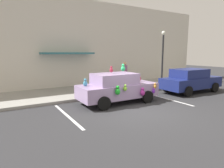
{
  "coord_description": "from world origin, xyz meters",
  "views": [
    {
      "loc": [
        -5.26,
        -6.57,
        2.58
      ],
      "look_at": [
        0.05,
        2.33,
        0.9
      ],
      "focal_mm": 30.96,
      "sensor_mm": 36.0,
      "label": 1
    }
  ],
  "objects_px": {
    "plush_covered_car": "(117,88)",
    "teddy_bear_on_sidewalk": "(122,86)",
    "parked_sedan_behind": "(191,80)",
    "street_lamp_post": "(163,53)",
    "pedestrian_near_shopfront": "(125,74)"
  },
  "relations": [
    {
      "from": "parked_sedan_behind",
      "to": "street_lamp_post",
      "type": "height_order",
      "value": "street_lamp_post"
    },
    {
      "from": "street_lamp_post",
      "to": "parked_sedan_behind",
      "type": "bearing_deg",
      "value": -70.98
    },
    {
      "from": "teddy_bear_on_sidewalk",
      "to": "plush_covered_car",
      "type": "bearing_deg",
      "value": -130.01
    },
    {
      "from": "teddy_bear_on_sidewalk",
      "to": "street_lamp_post",
      "type": "bearing_deg",
      "value": 0.53
    },
    {
      "from": "pedestrian_near_shopfront",
      "to": "street_lamp_post",
      "type": "bearing_deg",
      "value": -43.69
    },
    {
      "from": "parked_sedan_behind",
      "to": "pedestrian_near_shopfront",
      "type": "bearing_deg",
      "value": 124.59
    },
    {
      "from": "parked_sedan_behind",
      "to": "pedestrian_near_shopfront",
      "type": "xyz_separation_m",
      "value": [
        -2.63,
        3.81,
        0.17
      ]
    },
    {
      "from": "plush_covered_car",
      "to": "pedestrian_near_shopfront",
      "type": "bearing_deg",
      "value": 50.71
    },
    {
      "from": "street_lamp_post",
      "to": "pedestrian_near_shopfront",
      "type": "distance_m",
      "value": 3.15
    },
    {
      "from": "parked_sedan_behind",
      "to": "teddy_bear_on_sidewalk",
      "type": "height_order",
      "value": "parked_sedan_behind"
    },
    {
      "from": "parked_sedan_behind",
      "to": "pedestrian_near_shopfront",
      "type": "relative_size",
      "value": 2.45
    },
    {
      "from": "plush_covered_car",
      "to": "parked_sedan_behind",
      "type": "relative_size",
      "value": 0.97
    },
    {
      "from": "parked_sedan_behind",
      "to": "teddy_bear_on_sidewalk",
      "type": "xyz_separation_m",
      "value": [
        -4.15,
        1.91,
        -0.3
      ]
    },
    {
      "from": "street_lamp_post",
      "to": "plush_covered_car",
      "type": "bearing_deg",
      "value": -160.23
    },
    {
      "from": "plush_covered_car",
      "to": "teddy_bear_on_sidewalk",
      "type": "height_order",
      "value": "plush_covered_car"
    }
  ]
}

